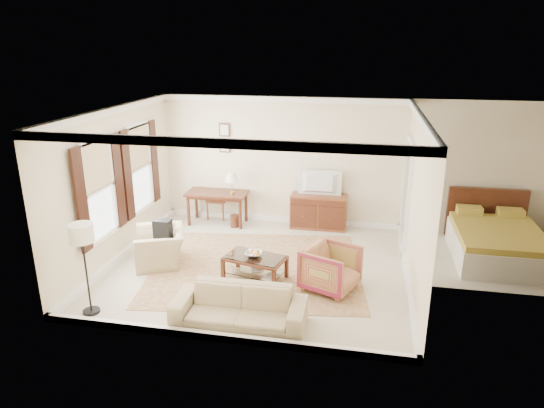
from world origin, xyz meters
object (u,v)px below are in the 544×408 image
(sideboard, at_px, (319,212))
(coffee_table, at_px, (255,262))
(writing_desk, at_px, (217,197))
(sofa, at_px, (239,302))
(tv, at_px, (320,176))
(striped_armchair, at_px, (331,266))
(club_armchair, at_px, (160,241))

(sideboard, xyz_separation_m, coffee_table, (-0.84, -2.75, -0.05))
(writing_desk, distance_m, sofa, 4.37)
(tv, distance_m, striped_armchair, 3.00)
(writing_desk, xyz_separation_m, sideboard, (2.32, 0.18, -0.26))
(sideboard, bearing_deg, sofa, -99.79)
(sideboard, distance_m, striped_armchair, 2.91)
(writing_desk, height_order, tv, tv)
(striped_armchair, height_order, sofa, striped_armchair)
(writing_desk, relative_size, club_armchair, 1.36)
(striped_armchair, bearing_deg, tv, 32.64)
(writing_desk, xyz_separation_m, tv, (2.32, 0.16, 0.58))
(club_armchair, distance_m, sofa, 2.70)
(writing_desk, distance_m, coffee_table, 2.99)
(writing_desk, relative_size, coffee_table, 1.20)
(coffee_table, bearing_deg, sideboard, 73.12)
(sofa, bearing_deg, sideboard, 79.39)
(writing_desk, height_order, sideboard, sideboard)
(coffee_table, distance_m, sofa, 1.48)
(coffee_table, height_order, striped_armchair, striped_armchair)
(writing_desk, height_order, club_armchair, club_armchair)
(writing_desk, xyz_separation_m, sofa, (1.59, -4.06, -0.26))
(writing_desk, xyz_separation_m, coffee_table, (1.48, -2.58, -0.31))
(sideboard, distance_m, sofa, 4.30)
(striped_armchair, height_order, club_armchair, club_armchair)
(coffee_table, bearing_deg, tv, 73.00)
(writing_desk, relative_size, sideboard, 1.11)
(club_armchair, bearing_deg, sofa, 25.63)
(writing_desk, height_order, striped_armchair, striped_armchair)
(writing_desk, distance_m, tv, 2.40)
(writing_desk, distance_m, striped_armchair, 3.91)
(writing_desk, bearing_deg, club_armchair, -100.74)
(sofa, bearing_deg, tv, 79.34)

